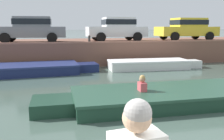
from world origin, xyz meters
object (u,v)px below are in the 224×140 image
motorboat_passing (160,97)px  car_left_inner_grey (31,28)px  car_centre_white (117,28)px  boat_moored_west_navy (27,69)px  mooring_bollard_mid (89,39)px  car_right_inner_yellow (187,28)px  boat_moored_central_white (152,64)px

motorboat_passing → car_left_inner_grey: size_ratio=1.66×
car_centre_white → car_left_inner_grey: bearing=-180.0°
boat_moored_west_navy → mooring_bollard_mid: size_ratio=15.16×
mooring_bollard_mid → motorboat_passing: bearing=-82.7°
car_left_inner_grey → mooring_bollard_mid: 3.71m
car_left_inner_grey → car_right_inner_yellow: size_ratio=1.02×
motorboat_passing → boat_moored_central_white: bearing=69.7°
motorboat_passing → car_right_inner_yellow: 11.42m
car_centre_white → mooring_bollard_mid: (-2.07, -1.53, -0.61)m
car_centre_white → mooring_bollard_mid: car_centre_white is taller
boat_moored_west_navy → boat_moored_central_white: size_ratio=1.26×
car_left_inner_grey → mooring_bollard_mid: bearing=-24.6°
car_centre_white → motorboat_passing: bearing=-96.5°
motorboat_passing → mooring_bollard_mid: mooring_bollard_mid is taller
car_left_inner_grey → car_right_inner_yellow: (10.54, 0.00, -0.00)m
car_centre_white → car_right_inner_yellow: (5.14, -0.00, 0.00)m
boat_moored_central_white → car_right_inner_yellow: 5.45m
boat_moored_central_white → car_left_inner_grey: bearing=154.1°
boat_moored_central_white → car_right_inner_yellow: (3.93, 3.21, 2.00)m
boat_moored_central_white → car_left_inner_grey: size_ratio=1.25×
boat_moored_west_navy → boat_moored_central_white: boat_moored_central_white is taller
motorboat_passing → car_right_inner_yellow: car_right_inner_yellow is taller
boat_moored_central_white → car_left_inner_grey: (-6.61, 3.21, 2.00)m
motorboat_passing → car_right_inner_yellow: size_ratio=1.70×
car_right_inner_yellow → mooring_bollard_mid: car_right_inner_yellow is taller
boat_moored_west_navy → car_left_inner_grey: (0.10, 3.27, 2.00)m
boat_moored_west_navy → mooring_bollard_mid: 4.09m
mooring_bollard_mid → car_left_inner_grey: bearing=155.4°
car_centre_white → car_right_inner_yellow: 5.14m
mooring_bollard_mid → boat_moored_central_white: bearing=-27.2°
boat_moored_west_navy → motorboat_passing: motorboat_passing is taller
car_right_inner_yellow → mooring_bollard_mid: 7.40m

